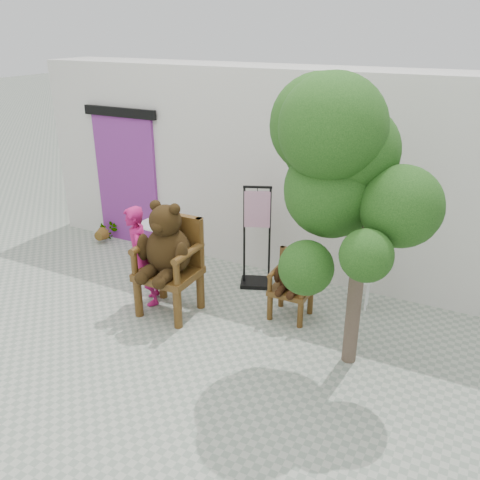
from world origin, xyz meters
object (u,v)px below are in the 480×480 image
(person, at_px, (142,256))
(cafe_table, at_px, (161,238))
(chair_big, at_px, (168,251))
(display_stand, at_px, (257,248))
(chair_small, at_px, (292,278))
(stool_bucket, at_px, (364,264))
(tree, at_px, (338,156))

(person, distance_m, cafe_table, 1.25)
(chair_big, xyz_separation_m, cafe_table, (-0.94, 1.14, -0.44))
(chair_big, distance_m, display_stand, 1.41)
(chair_small, bearing_deg, chair_big, -157.53)
(stool_bucket, bearing_deg, person, -155.53)
(chair_big, distance_m, cafe_table, 1.54)
(cafe_table, bearing_deg, chair_big, -50.42)
(cafe_table, distance_m, tree, 3.77)
(chair_big, xyz_separation_m, stool_bucket, (2.23, 1.24, -0.24))
(stool_bucket, bearing_deg, chair_small, -140.06)
(display_stand, bearing_deg, chair_big, -142.60)
(chair_big, xyz_separation_m, person, (-0.44, 0.03, -0.18))
(chair_small, xyz_separation_m, tree, (0.65, -0.58, 1.79))
(cafe_table, height_order, tree, tree)
(chair_small, bearing_deg, cafe_table, 167.60)
(person, height_order, display_stand, display_stand)
(cafe_table, relative_size, tree, 0.22)
(chair_big, distance_m, chair_small, 1.62)
(chair_small, relative_size, tree, 0.30)
(cafe_table, bearing_deg, person, -65.93)
(display_stand, height_order, tree, tree)
(tree, bearing_deg, chair_small, 137.90)
(person, relative_size, cafe_table, 1.97)
(chair_big, bearing_deg, stool_bucket, 29.14)
(chair_big, relative_size, person, 1.11)
(chair_small, relative_size, person, 0.69)
(chair_big, xyz_separation_m, chair_small, (1.47, 0.61, -0.32))
(chair_small, xyz_separation_m, stool_bucket, (0.76, 0.63, 0.08))
(chair_small, relative_size, display_stand, 0.63)
(person, bearing_deg, display_stand, 99.69)
(chair_big, relative_size, stool_bucket, 1.06)
(chair_big, bearing_deg, chair_small, 22.47)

